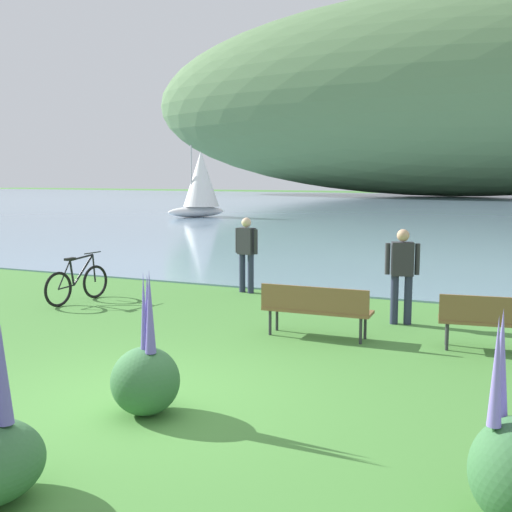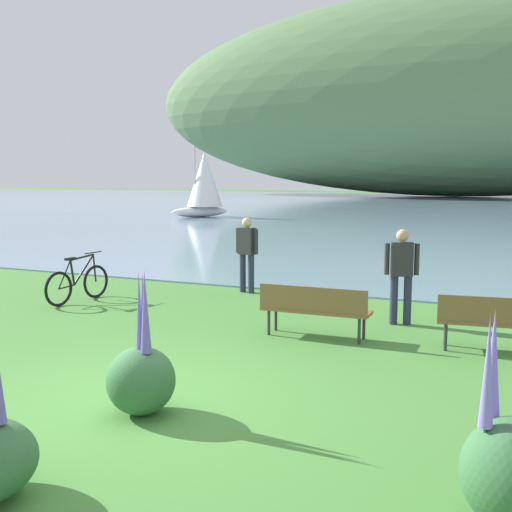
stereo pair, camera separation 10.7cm
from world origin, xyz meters
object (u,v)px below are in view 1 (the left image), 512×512
(park_bench_near_camera, at_px, (316,307))
(person_at_shoreline, at_px, (246,250))
(person_on_the_grass, at_px, (402,270))
(sailboat_nearest_to_shore, at_px, (200,183))
(bicycle_leaning_near_bench, at_px, (77,284))
(park_bench_further_along, at_px, (501,319))

(park_bench_near_camera, distance_m, person_at_shoreline, 4.22)
(park_bench_near_camera, xyz_separation_m, person_on_the_grass, (1.09, 1.55, 0.46))
(sailboat_nearest_to_shore, bearing_deg, person_on_the_grass, -54.28)
(park_bench_near_camera, height_order, bicycle_leaning_near_bench, bicycle_leaning_near_bench)
(bicycle_leaning_near_bench, bearing_deg, person_at_shoreline, 41.14)
(park_bench_near_camera, xyz_separation_m, sailboat_nearest_to_shore, (-16.00, 25.32, 1.63))
(bicycle_leaning_near_bench, distance_m, person_at_shoreline, 3.75)
(park_bench_further_along, height_order, bicycle_leaning_near_bench, bicycle_leaning_near_bench)
(park_bench_near_camera, relative_size, sailboat_nearest_to_shore, 0.40)
(person_at_shoreline, xyz_separation_m, person_on_the_grass, (3.80, -1.66, 0.00))
(person_on_the_grass, bearing_deg, park_bench_near_camera, -125.20)
(park_bench_near_camera, distance_m, bicycle_leaning_near_bench, 5.55)
(park_bench_further_along, relative_size, person_on_the_grass, 1.08)
(person_on_the_grass, bearing_deg, sailboat_nearest_to_shore, 125.72)
(park_bench_near_camera, height_order, person_on_the_grass, person_on_the_grass)
(park_bench_further_along, distance_m, bicycle_leaning_near_bench, 8.32)
(bicycle_leaning_near_bench, bearing_deg, sailboat_nearest_to_shore, 113.16)
(park_bench_near_camera, bearing_deg, sailboat_nearest_to_shore, 122.29)
(park_bench_further_along, bearing_deg, bicycle_leaning_near_bench, 176.79)
(person_at_shoreline, xyz_separation_m, sailboat_nearest_to_shore, (-13.29, 22.11, 1.18))
(person_on_the_grass, relative_size, sailboat_nearest_to_shore, 0.38)
(person_at_shoreline, bearing_deg, park_bench_near_camera, -49.81)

